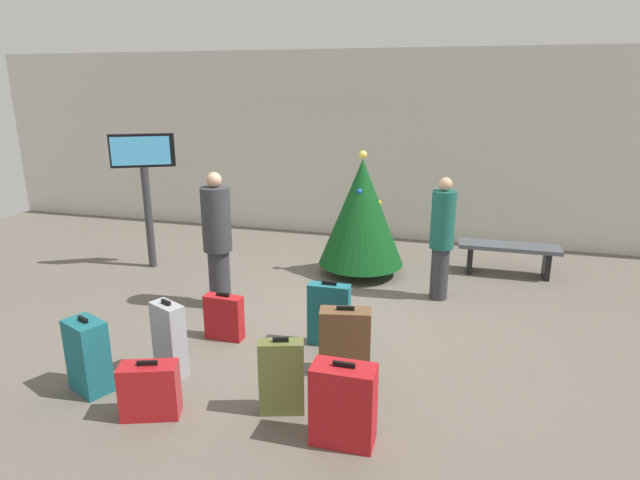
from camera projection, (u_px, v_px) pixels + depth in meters
name	position (u px, v px, depth m)	size (l,w,h in m)	color
ground_plane	(312.00, 319.00, 6.67)	(16.00, 16.00, 0.00)	#665E54
back_wall	(373.00, 146.00, 9.89)	(16.00, 0.20, 3.43)	beige
holiday_tree	(362.00, 212.00, 7.98)	(1.29, 1.29, 1.90)	#4C3319
flight_info_kiosk	(144.00, 175.00, 8.17)	(0.88, 0.52, 2.11)	#333338
waiting_bench	(508.00, 252.00, 8.13)	(1.49, 0.44, 0.48)	#4C5159
traveller_0	(217.00, 238.00, 6.80)	(0.52, 0.52, 1.79)	#333338
traveller_1	(442.00, 236.00, 7.07)	(0.45, 0.45, 1.68)	#333338
suitcase_0	(169.00, 339.00, 5.32)	(0.40, 0.31, 0.80)	#9EA0A5
suitcase_1	(224.00, 317.00, 6.10)	(0.44, 0.18, 0.56)	#B2191E
suitcase_2	(343.00, 405.00, 4.30)	(0.52, 0.27, 0.73)	#B2191E
suitcase_3	(345.00, 342.00, 5.34)	(0.54, 0.32, 0.73)	brown
suitcase_4	(282.00, 377.00, 4.70)	(0.43, 0.27, 0.73)	#59602D
suitcase_5	(150.00, 390.00, 4.67)	(0.55, 0.39, 0.54)	#B2191E
suitcase_6	(88.00, 356.00, 5.03)	(0.47, 0.40, 0.76)	#19606B
suitcase_7	(329.00, 315.00, 5.94)	(0.47, 0.17, 0.76)	#19606B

